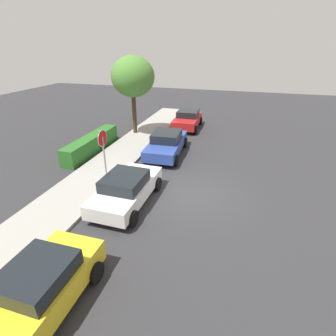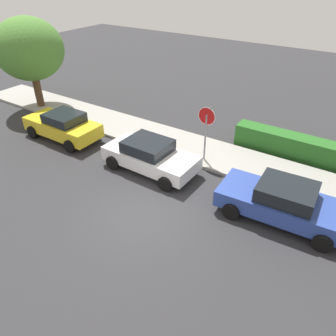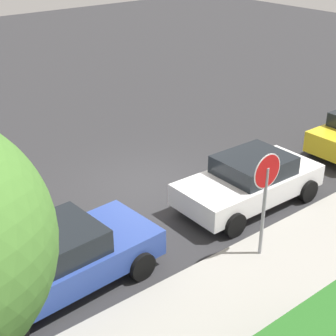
# 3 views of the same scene
# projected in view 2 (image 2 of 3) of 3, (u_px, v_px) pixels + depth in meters

# --- Properties ---
(ground_plane) EXTENTS (60.00, 60.00, 0.00)m
(ground_plane) POSITION_uv_depth(u_px,v_px,m) (142.00, 213.00, 12.04)
(ground_plane) COLOR #2D2D30
(sidewalk_curb) EXTENTS (32.00, 2.63, 0.14)m
(sidewalk_curb) POSITION_uv_depth(u_px,v_px,m) (208.00, 153.00, 15.65)
(sidewalk_curb) COLOR #9E9B93
(sidewalk_curb) RESTS_ON ground_plane
(stop_sign) EXTENTS (0.81, 0.08, 2.66)m
(stop_sign) POSITION_uv_depth(u_px,v_px,m) (206.00, 125.00, 14.14)
(stop_sign) COLOR gray
(stop_sign) RESTS_ON ground_plane
(parked_car_white) EXTENTS (4.19, 2.08, 1.40)m
(parked_car_white) POSITION_uv_depth(u_px,v_px,m) (150.00, 155.00, 14.17)
(parked_car_white) COLOR white
(parked_car_white) RESTS_ON ground_plane
(parked_car_blue) EXTENTS (4.60, 2.25, 1.45)m
(parked_car_blue) POSITION_uv_depth(u_px,v_px,m) (283.00, 202.00, 11.44)
(parked_car_blue) COLOR #2D479E
(parked_car_blue) RESTS_ON ground_plane
(parked_car_yellow) EXTENTS (4.11, 1.93, 1.43)m
(parked_car_yellow) POSITION_uv_depth(u_px,v_px,m) (63.00, 125.00, 16.68)
(parked_car_yellow) COLOR yellow
(parked_car_yellow) RESTS_ON ground_plane
(street_tree_mid_block) EXTENTS (3.93, 3.93, 5.29)m
(street_tree_mid_block) POSITION_uv_depth(u_px,v_px,m) (29.00, 49.00, 18.78)
(street_tree_mid_block) COLOR #513823
(street_tree_mid_block) RESTS_ON ground_plane
(front_yard_hedge) EXTENTS (5.38, 0.89, 1.06)m
(front_yard_hedge) POSITION_uv_depth(u_px,v_px,m) (292.00, 146.00, 15.30)
(front_yard_hedge) COLOR #286623
(front_yard_hedge) RESTS_ON ground_plane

